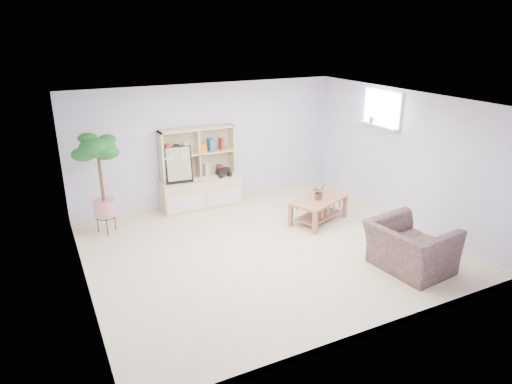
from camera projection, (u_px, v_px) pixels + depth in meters
name	position (u px, v px, depth m)	size (l,w,h in m)	color
floor	(266.00, 249.00, 7.42)	(5.50, 5.00, 0.01)	beige
ceiling	(267.00, 101.00, 6.60)	(5.50, 5.00, 0.01)	white
walls	(266.00, 179.00, 7.01)	(5.51, 5.01, 2.40)	silver
baseboard	(266.00, 247.00, 7.40)	(5.50, 5.00, 0.10)	silver
window	(383.00, 108.00, 8.38)	(0.10, 0.98, 0.68)	#CBDCFF
window_sill	(379.00, 126.00, 8.47)	(0.14, 1.00, 0.04)	silver
storage_unit	(200.00, 169.00, 8.92)	(1.59, 0.54, 1.59)	#CBB087
poster	(179.00, 165.00, 8.63)	(0.51, 0.12, 0.71)	yellow
toy_truck	(224.00, 172.00, 9.09)	(0.35, 0.24, 0.18)	black
coffee_table	(318.00, 210.00, 8.41)	(1.08, 0.59, 0.44)	#A4684A
table_plant	(319.00, 192.00, 8.29)	(0.25, 0.22, 0.28)	#1D6E17
floor_tree	(102.00, 185.00, 7.72)	(0.65, 0.65, 1.78)	#12541C
armchair	(411.00, 244.00, 6.68)	(1.11, 0.97, 0.82)	#1C2041
sill_plant	(372.00, 116.00, 8.58)	(0.13, 0.11, 0.24)	#12541C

